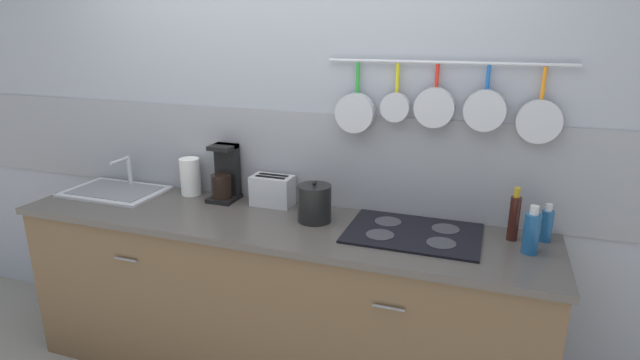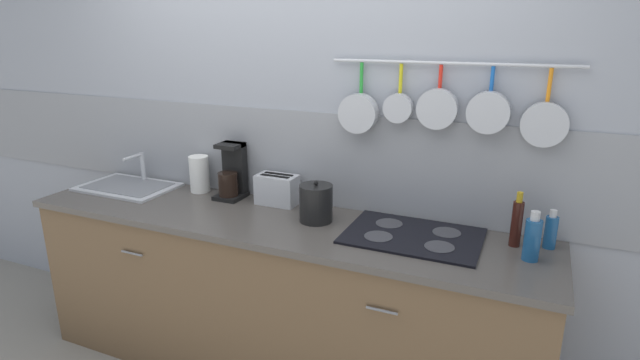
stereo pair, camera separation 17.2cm
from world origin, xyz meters
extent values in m
cube|color=#999EA8|center=(0.00, 0.35, 1.30)|extent=(7.20, 0.06, 2.60)
cube|color=gray|center=(0.00, 0.35, 1.20)|extent=(7.20, 0.07, 0.52)
cylinder|color=#B7BABF|center=(0.80, 0.30, 1.74)|extent=(1.16, 0.02, 0.02)
cylinder|color=green|center=(0.37, 0.30, 1.65)|extent=(0.02, 0.02, 0.15)
cylinder|color=#B7BABF|center=(0.37, 0.26, 1.48)|extent=(0.20, 0.07, 0.20)
cylinder|color=gold|center=(0.57, 0.30, 1.66)|extent=(0.02, 0.02, 0.14)
cylinder|color=#B7BABF|center=(0.57, 0.27, 1.52)|extent=(0.14, 0.05, 0.14)
cylinder|color=red|center=(0.76, 0.30, 1.68)|extent=(0.02, 0.02, 0.11)
cylinder|color=#B7BABF|center=(0.76, 0.27, 1.53)|extent=(0.19, 0.05, 0.19)
cylinder|color=#1959B2|center=(1.00, 0.30, 1.68)|extent=(0.02, 0.02, 0.11)
cylinder|color=#B7BABF|center=(1.00, 0.26, 1.53)|extent=(0.19, 0.06, 0.19)
cylinder|color=orange|center=(1.24, 0.30, 1.66)|extent=(0.02, 0.02, 0.14)
cylinder|color=#B7BABF|center=(1.24, 0.28, 1.49)|extent=(0.20, 0.04, 0.20)
cube|color=brown|center=(0.00, 0.00, 0.45)|extent=(2.78, 0.58, 0.90)
cylinder|color=slate|center=(-0.70, -0.30, 0.74)|extent=(0.14, 0.01, 0.01)
cylinder|color=slate|center=(0.70, -0.30, 0.74)|extent=(0.14, 0.01, 0.01)
cube|color=#4C4742|center=(0.00, 0.00, 0.92)|extent=(2.82, 0.62, 0.03)
cube|color=#B7BABF|center=(-1.08, 0.10, 0.94)|extent=(0.58, 0.38, 0.01)
cube|color=slate|center=(-1.08, 0.10, 0.95)|extent=(0.49, 0.31, 0.00)
cylinder|color=#B7BABF|center=(-1.08, 0.24, 1.03)|extent=(0.03, 0.03, 0.19)
cylinder|color=#B7BABF|center=(-1.08, 0.17, 1.12)|extent=(0.02, 0.15, 0.02)
cylinder|color=white|center=(-0.63, 0.23, 1.05)|extent=(0.12, 0.12, 0.22)
cube|color=black|center=(-0.39, 0.20, 0.95)|extent=(0.15, 0.17, 0.02)
cube|color=black|center=(-0.39, 0.26, 1.10)|extent=(0.14, 0.06, 0.32)
cylinder|color=black|center=(-0.39, 0.18, 1.03)|extent=(0.11, 0.11, 0.14)
cube|color=black|center=(-0.39, 0.22, 1.25)|extent=(0.14, 0.13, 0.02)
cube|color=#B7BABF|center=(-0.09, 0.23, 1.02)|extent=(0.23, 0.13, 0.17)
cube|color=black|center=(-0.09, 0.20, 1.11)|extent=(0.17, 0.02, 0.00)
cube|color=black|center=(-0.09, 0.25, 1.11)|extent=(0.17, 0.02, 0.00)
cube|color=black|center=(-0.22, 0.23, 1.05)|extent=(0.02, 0.02, 0.02)
cylinder|color=black|center=(0.22, 0.08, 1.03)|extent=(0.17, 0.17, 0.19)
sphere|color=black|center=(0.22, 0.08, 1.14)|extent=(0.02, 0.02, 0.02)
cube|color=black|center=(0.73, 0.07, 0.94)|extent=(0.64, 0.45, 0.01)
cylinder|color=#38383D|center=(0.58, -0.02, 0.95)|extent=(0.13, 0.13, 0.00)
cylinder|color=#38383D|center=(0.87, -0.02, 0.95)|extent=(0.13, 0.13, 0.00)
cylinder|color=#38383D|center=(0.58, 0.16, 0.95)|extent=(0.13, 0.13, 0.00)
cylinder|color=#38383D|center=(0.87, 0.16, 0.95)|extent=(0.13, 0.13, 0.00)
cylinder|color=#33140F|center=(1.18, 0.16, 1.04)|extent=(0.05, 0.05, 0.21)
cylinder|color=#B28C19|center=(1.18, 0.16, 1.17)|extent=(0.03, 0.03, 0.05)
cylinder|color=navy|center=(1.25, 0.04, 1.03)|extent=(0.07, 0.07, 0.18)
cylinder|color=beige|center=(1.25, 0.04, 1.14)|extent=(0.04, 0.04, 0.04)
cylinder|color=navy|center=(1.32, 0.20, 1.01)|extent=(0.06, 0.06, 0.15)
cylinder|color=beige|center=(1.32, 0.20, 1.10)|extent=(0.03, 0.03, 0.03)
camera|label=1|loc=(1.05, -2.18, 1.90)|focal=28.00mm
camera|label=2|loc=(1.21, -2.12, 1.90)|focal=28.00mm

